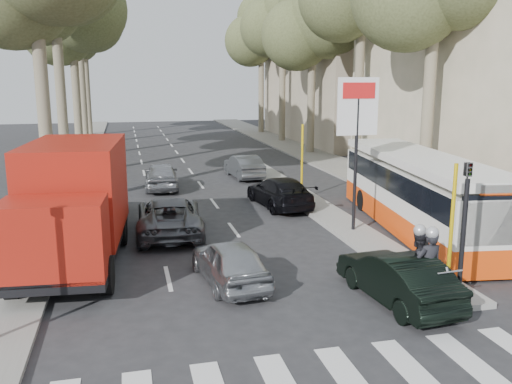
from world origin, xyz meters
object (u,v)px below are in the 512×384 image
city_bus (418,191)px  motorcycle (423,268)px  red_truck (74,202)px  dark_hatchback (397,277)px  silver_hatchback (230,262)px

city_bus → motorcycle: 7.00m
red_truck → motorcycle: bearing=-25.6°
red_truck → city_bus: 12.06m
motorcycle → red_truck: bearing=143.1°
dark_hatchback → motorcycle: motorcycle is taller
silver_hatchback → city_bus: 8.65m
dark_hatchback → city_bus: (3.92, 5.88, 0.86)m
red_truck → city_bus: red_truck is taller
dark_hatchback → red_truck: (-8.08, 4.86, 1.29)m
dark_hatchback → red_truck: red_truck is taller
silver_hatchback → dark_hatchback: dark_hatchback is taller
red_truck → city_bus: size_ratio=0.64×
city_bus → dark_hatchback: bearing=-116.0°
dark_hatchback → motorcycle: (0.57, -0.24, 0.29)m
silver_hatchback → city_bus: city_bus is taller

